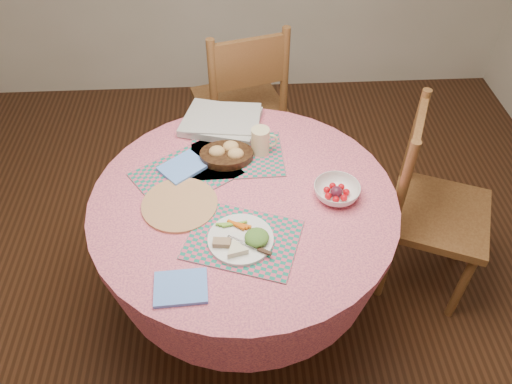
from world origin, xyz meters
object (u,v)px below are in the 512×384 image
chair_back (242,102)px  latte_mug (261,141)px  fruit_bowl (337,192)px  wicker_trivet (180,204)px  dining_table (244,230)px  chair_right (430,204)px  bread_bowl (227,154)px  dinner_plate (243,239)px

chair_back → latte_mug: bearing=79.6°
chair_back → fruit_bowl: chair_back is taller
wicker_trivet → fruit_bowl: 0.62m
latte_mug → dining_table: bearing=-107.5°
chair_back → chair_right: bearing=119.4°
chair_right → fruit_bowl: bearing=131.0°
wicker_trivet → bread_bowl: (0.19, 0.27, 0.03)m
dining_table → fruit_bowl: fruit_bowl is taller
dining_table → bread_bowl: (-0.06, 0.24, 0.23)m
dining_table → wicker_trivet: size_ratio=4.13×
dinner_plate → bread_bowl: size_ratio=1.06×
dining_table → fruit_bowl: 0.43m
wicker_trivet → dinner_plate: dinner_plate is taller
latte_mug → dinner_plate: bearing=-100.9°
latte_mug → fruit_bowl: latte_mug is taller
dinner_plate → latte_mug: bearing=79.1°
chair_right → bread_bowl: (-0.92, 0.10, 0.27)m
wicker_trivet → dining_table: bearing=6.4°
chair_back → latte_mug: chair_back is taller
fruit_bowl → wicker_trivet: bearing=-178.7°
dinner_plate → wicker_trivet: bearing=139.9°
dining_table → fruit_bowl: size_ratio=5.37×
wicker_trivet → chair_right: bearing=8.8°
chair_right → bread_bowl: 0.97m
wicker_trivet → fruit_bowl: fruit_bowl is taller
dining_table → dinner_plate: bearing=-92.7°
chair_back → dinner_plate: chair_back is taller
wicker_trivet → fruit_bowl: (0.62, 0.01, 0.02)m
dinner_plate → chair_right: bearing=23.3°
bread_bowl → fruit_bowl: 0.50m
chair_right → latte_mug: chair_right is taller
dining_table → latte_mug: latte_mug is taller
wicker_trivet → bread_bowl: bearing=54.6°
latte_mug → chair_right: bearing=-9.7°
chair_back → bread_bowl: bearing=67.9°
dinner_plate → chair_back: bearing=88.3°
dining_table → chair_right: bearing=9.5°
dining_table → wicker_trivet: (-0.25, -0.03, 0.20)m
chair_back → latte_mug: 0.76m
chair_right → wicker_trivet: bearing=122.0°
bread_bowl → fruit_bowl: size_ratio=1.00×
chair_right → fruit_bowl: size_ratio=4.27×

